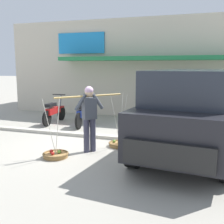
# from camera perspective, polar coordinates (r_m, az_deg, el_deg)

# --- Properties ---
(ground_plane) EXTENTS (90.00, 90.00, 0.00)m
(ground_plane) POSITION_cam_1_polar(r_m,az_deg,el_deg) (8.08, -5.57, -6.39)
(ground_plane) COLOR #9E998C
(sidewalk_curb) EXTENTS (20.00, 0.24, 0.10)m
(sidewalk_curb) POSITION_cam_1_polar(r_m,az_deg,el_deg) (8.69, -3.69, -4.89)
(sidewalk_curb) COLOR #BAB4A5
(sidewalk_curb) RESTS_ON ground
(fruit_vendor) EXTENTS (1.24, 1.42, 1.70)m
(fruit_vendor) POSITION_cam_1_polar(r_m,az_deg,el_deg) (7.09, -4.66, -0.50)
(fruit_vendor) COLOR #38384C
(fruit_vendor) RESTS_ON ground
(fruit_basket_left_side) EXTENTS (0.63, 0.63, 1.45)m
(fruit_basket_left_side) POSITION_cam_1_polar(r_m,az_deg,el_deg) (7.72, 1.64, -6.50)
(fruit_basket_left_side) COLOR #9E7542
(fruit_basket_left_side) RESTS_ON ground
(fruit_basket_right_side) EXTENTS (0.63, 0.63, 1.45)m
(fruit_basket_right_side) POSITION_cam_1_polar(r_m,az_deg,el_deg) (6.96, -11.47, -8.50)
(fruit_basket_right_side) COLOR #9E7542
(fruit_basket_right_side) RESTS_ON ground
(motorcycle_nearest_shop) EXTENTS (0.54, 1.82, 1.09)m
(motorcycle_nearest_shop) POSITION_cam_1_polar(r_m,az_deg,el_deg) (10.93, -11.82, 0.04)
(motorcycle_nearest_shop) COLOR black
(motorcycle_nearest_shop) RESTS_ON ground
(motorcycle_second_in_row) EXTENTS (0.54, 1.82, 1.09)m
(motorcycle_second_in_row) POSITION_cam_1_polar(r_m,az_deg,el_deg) (10.32, -5.87, -0.35)
(motorcycle_second_in_row) COLOR black
(motorcycle_second_in_row) RESTS_ON ground
(parked_truck) EXTENTS (2.55, 4.97, 2.10)m
(parked_truck) POSITION_cam_1_polar(r_m,az_deg,el_deg) (7.16, 16.03, 0.50)
(parked_truck) COLOR black
(parked_truck) RESTS_ON ground
(storefront_building) EXTENTS (13.00, 6.00, 4.20)m
(storefront_building) POSITION_cam_1_polar(r_m,az_deg,el_deg) (14.34, 8.92, 8.93)
(storefront_building) COLOR beige
(storefront_building) RESTS_ON ground
(wooden_crate) EXTENTS (0.44, 0.36, 0.32)m
(wooden_crate) POSITION_cam_1_polar(r_m,az_deg,el_deg) (9.45, 5.78, -3.06)
(wooden_crate) COLOR olive
(wooden_crate) RESTS_ON ground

